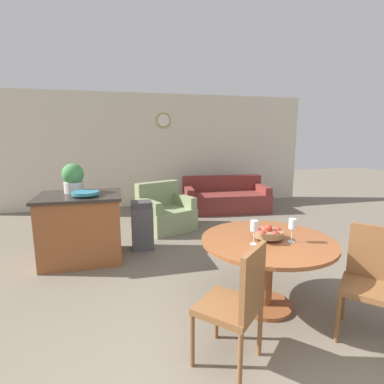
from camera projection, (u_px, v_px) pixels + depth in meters
The scene contains 13 objects.
wall_back at pixel (149, 151), 7.28m from camera, with size 8.00×0.09×2.70m.
dining_table at pixel (267, 255), 2.95m from camera, with size 1.30×1.30×0.72m.
dining_chair_near_left at pixel (237, 301), 2.19m from camera, with size 0.59×0.59×0.95m.
dining_chair_near_right at pixel (370, 277), 2.55m from camera, with size 0.59×0.59×0.95m.
fruit_bowl at pixel (268, 233), 2.91m from camera, with size 0.29×0.29×0.15m.
wine_glass_left at pixel (254, 227), 2.75m from camera, with size 0.07×0.07×0.23m.
wine_glass_right at pixel (292, 225), 2.81m from camera, with size 0.07×0.07×0.23m.
kitchen_island at pixel (82, 227), 4.14m from camera, with size 1.10×0.85×0.93m.
teal_bowl at pixel (86, 193), 3.93m from camera, with size 0.35×0.35×0.06m.
potted_plant at pixel (73, 178), 4.16m from camera, with size 0.29×0.29×0.41m.
trash_bin at pixel (142, 226), 4.55m from camera, with size 0.31×0.28×0.74m.
couch at pixel (225, 199), 6.94m from camera, with size 1.98×1.13×0.77m.
armchair at pixel (165, 214), 5.56m from camera, with size 1.10×1.07×0.85m.
Camera 1 is at (-0.77, -1.45, 1.72)m, focal length 28.00 mm.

